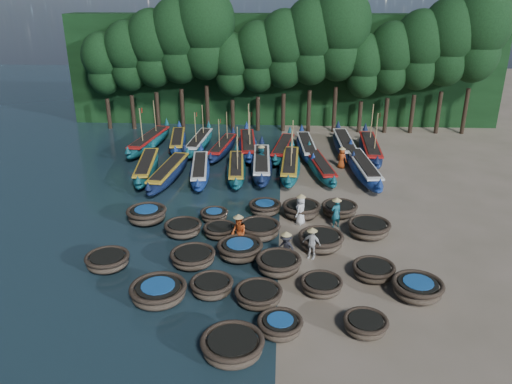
# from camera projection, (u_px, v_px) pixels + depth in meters

# --- Properties ---
(ground) EXTENTS (120.00, 120.00, 0.00)m
(ground) POSITION_uv_depth(u_px,v_px,m) (279.00, 228.00, 27.28)
(ground) COLOR gray
(ground) RESTS_ON ground
(foliage_wall) EXTENTS (40.00, 3.00, 10.00)m
(foliage_wall) POSITION_uv_depth(u_px,v_px,m) (283.00, 70.00, 47.08)
(foliage_wall) COLOR black
(foliage_wall) RESTS_ON ground
(coracle_2) EXTENTS (2.50, 2.50, 0.78)m
(coracle_2) POSITION_uv_depth(u_px,v_px,m) (232.00, 346.00, 17.63)
(coracle_2) COLOR brown
(coracle_2) RESTS_ON ground
(coracle_3) EXTENTS (1.95, 1.95, 0.70)m
(coracle_3) POSITION_uv_depth(u_px,v_px,m) (280.00, 326.00, 18.76)
(coracle_3) COLOR brown
(coracle_3) RESTS_ON ground
(coracle_4) EXTENTS (1.78, 1.78, 0.66)m
(coracle_4) POSITION_uv_depth(u_px,v_px,m) (366.00, 325.00, 18.86)
(coracle_4) COLOR brown
(coracle_4) RESTS_ON ground
(coracle_5) EXTENTS (2.62, 2.62, 0.79)m
(coracle_5) POSITION_uv_depth(u_px,v_px,m) (158.00, 292.00, 20.75)
(coracle_5) COLOR brown
(coracle_5) RESTS_ON ground
(coracle_6) EXTENTS (2.17, 2.17, 0.72)m
(coracle_6) POSITION_uv_depth(u_px,v_px,m) (212.00, 286.00, 21.21)
(coracle_6) COLOR brown
(coracle_6) RESTS_ON ground
(coracle_7) EXTENTS (2.34, 2.34, 0.68)m
(coracle_7) POSITION_uv_depth(u_px,v_px,m) (259.00, 295.00, 20.65)
(coracle_7) COLOR brown
(coracle_7) RESTS_ON ground
(coracle_8) EXTENTS (2.16, 2.16, 0.63)m
(coracle_8) POSITION_uv_depth(u_px,v_px,m) (321.00, 285.00, 21.39)
(coracle_8) COLOR brown
(coracle_8) RESTS_ON ground
(coracle_9) EXTENTS (2.22, 2.22, 0.79)m
(coracle_9) POSITION_uv_depth(u_px,v_px,m) (417.00, 288.00, 20.99)
(coracle_9) COLOR brown
(coracle_9) RESTS_ON ground
(coracle_10) EXTENTS (2.55, 2.55, 0.71)m
(coracle_10) POSITION_uv_depth(u_px,v_px,m) (108.00, 261.00, 23.23)
(coracle_10) COLOR brown
(coracle_10) RESTS_ON ground
(coracle_11) EXTENTS (2.50, 2.50, 0.71)m
(coracle_11) POSITION_uv_depth(u_px,v_px,m) (193.00, 257.00, 23.51)
(coracle_11) COLOR brown
(coracle_11) RESTS_ON ground
(coracle_12) EXTENTS (2.69, 2.69, 0.82)m
(coracle_12) POSITION_uv_depth(u_px,v_px,m) (240.00, 249.00, 24.08)
(coracle_12) COLOR brown
(coracle_12) RESTS_ON ground
(coracle_13) EXTENTS (2.13, 2.13, 0.81)m
(coracle_13) POSITION_uv_depth(u_px,v_px,m) (279.00, 264.00, 22.84)
(coracle_13) COLOR brown
(coracle_13) RESTS_ON ground
(coracle_14) EXTENTS (2.10, 2.10, 0.68)m
(coracle_14) POSITION_uv_depth(u_px,v_px,m) (374.00, 271.00, 22.45)
(coracle_14) COLOR brown
(coracle_14) RESTS_ON ground
(coracle_15) EXTENTS (2.43, 2.43, 0.73)m
(coracle_15) POSITION_uv_depth(u_px,v_px,m) (183.00, 228.00, 26.31)
(coracle_15) COLOR brown
(coracle_15) RESTS_ON ground
(coracle_16) EXTENTS (1.76, 1.76, 0.65)m
(coracle_16) POSITION_uv_depth(u_px,v_px,m) (220.00, 230.00, 26.17)
(coracle_16) COLOR brown
(coracle_16) RESTS_ON ground
(coracle_17) EXTENTS (2.23, 2.23, 0.83)m
(coracle_17) POSITION_uv_depth(u_px,v_px,m) (259.00, 230.00, 26.04)
(coracle_17) COLOR brown
(coracle_17) RESTS_ON ground
(coracle_18) EXTENTS (2.61, 2.61, 0.81)m
(coracle_18) POSITION_uv_depth(u_px,v_px,m) (321.00, 241.00, 24.94)
(coracle_18) COLOR brown
(coracle_18) RESTS_ON ground
(coracle_19) EXTENTS (2.44, 2.44, 0.82)m
(coracle_19) POSITION_uv_depth(u_px,v_px,m) (369.00, 228.00, 26.22)
(coracle_19) COLOR brown
(coracle_19) RESTS_ON ground
(coracle_20) EXTENTS (2.56, 2.56, 0.84)m
(coracle_20) POSITION_uv_depth(u_px,v_px,m) (147.00, 215.00, 27.74)
(coracle_20) COLOR brown
(coracle_20) RESTS_ON ground
(coracle_21) EXTENTS (1.85, 1.85, 0.64)m
(coracle_21) POSITION_uv_depth(u_px,v_px,m) (214.00, 215.00, 27.96)
(coracle_21) COLOR brown
(coracle_21) RESTS_ON ground
(coracle_22) EXTENTS (1.93, 1.93, 0.72)m
(coracle_22) POSITION_uv_depth(u_px,v_px,m) (265.00, 207.00, 28.80)
(coracle_22) COLOR brown
(coracle_22) RESTS_ON ground
(coracle_23) EXTENTS (2.61, 2.61, 0.84)m
(coracle_23) POSITION_uv_depth(u_px,v_px,m) (301.00, 210.00, 28.38)
(coracle_23) COLOR brown
(coracle_23) RESTS_ON ground
(coracle_24) EXTENTS (2.34, 2.34, 0.72)m
(coracle_24) POSITION_uv_depth(u_px,v_px,m) (339.00, 209.00, 28.62)
(coracle_24) COLOR brown
(coracle_24) RESTS_ON ground
(long_boat_1) EXTENTS (2.42, 8.12, 1.44)m
(long_boat_1) POSITION_uv_depth(u_px,v_px,m) (147.00, 167.00, 34.94)
(long_boat_1) COLOR #105E59
(long_boat_1) RESTS_ON ground
(long_boat_2) EXTENTS (2.24, 8.18, 1.45)m
(long_boat_2) POSITION_uv_depth(u_px,v_px,m) (169.00, 172.00, 33.91)
(long_boat_2) COLOR #10223D
(long_boat_2) RESTS_ON ground
(long_boat_3) EXTENTS (2.32, 7.75, 1.37)m
(long_boat_3) POSITION_uv_depth(u_px,v_px,m) (200.00, 170.00, 34.44)
(long_boat_3) COLOR navy
(long_boat_3) RESTS_ON ground
(long_boat_4) EXTENTS (1.93, 7.58, 3.23)m
(long_boat_4) POSITION_uv_depth(u_px,v_px,m) (236.00, 169.00, 34.69)
(long_boat_4) COLOR #105E59
(long_boat_4) RESTS_ON ground
(long_boat_5) EXTENTS (1.88, 8.68, 1.53)m
(long_boat_5) POSITION_uv_depth(u_px,v_px,m) (262.00, 164.00, 35.37)
(long_boat_5) COLOR #10223D
(long_boat_5) RESTS_ON ground
(long_boat_6) EXTENTS (1.79, 8.34, 3.55)m
(long_boat_6) POSITION_uv_depth(u_px,v_px,m) (290.00, 166.00, 35.15)
(long_boat_6) COLOR #105E59
(long_boat_6) RESTS_ON ground
(long_boat_7) EXTENTS (2.61, 7.66, 1.37)m
(long_boat_7) POSITION_uv_depth(u_px,v_px,m) (320.00, 167.00, 35.01)
(long_boat_7) COLOR #105E59
(long_boat_7) RESTS_ON ground
(long_boat_8) EXTENTS (2.34, 8.73, 1.54)m
(long_boat_8) POSITION_uv_depth(u_px,v_px,m) (363.00, 168.00, 34.52)
(long_boat_8) COLOR navy
(long_boat_8) RESTS_ON ground
(long_boat_9) EXTENTS (2.62, 8.64, 3.70)m
(long_boat_9) POSITION_uv_depth(u_px,v_px,m) (149.00, 141.00, 40.59)
(long_boat_9) COLOR #105E59
(long_boat_9) RESTS_ON ground
(long_boat_10) EXTENTS (2.49, 7.61, 1.35)m
(long_boat_10) POSITION_uv_depth(u_px,v_px,m) (178.00, 141.00, 40.93)
(long_boat_10) COLOR navy
(long_boat_10) RESTS_ON ground
(long_boat_11) EXTENTS (1.90, 7.93, 3.37)m
(long_boat_11) POSITION_uv_depth(u_px,v_px,m) (199.00, 142.00, 40.50)
(long_boat_11) COLOR #105E59
(long_boat_11) RESTS_ON ground
(long_boat_12) EXTENTS (2.26, 7.30, 3.13)m
(long_boat_12) POSITION_uv_depth(u_px,v_px,m) (223.00, 147.00, 39.34)
(long_boat_12) COLOR #10223D
(long_boat_12) RESTS_ON ground
(long_boat_13) EXTENTS (2.28, 8.50, 3.62)m
(long_boat_13) POSITION_uv_depth(u_px,v_px,m) (248.00, 145.00, 39.67)
(long_boat_13) COLOR navy
(long_boat_13) RESTS_ON ground
(long_boat_14) EXTENTS (2.48, 7.75, 1.38)m
(long_boat_14) POSITION_uv_depth(u_px,v_px,m) (283.00, 149.00, 39.00)
(long_boat_14) COLOR #105E59
(long_boat_14) RESTS_ON ground
(long_boat_15) EXTENTS (2.02, 8.11, 1.43)m
(long_boat_15) POSITION_uv_depth(u_px,v_px,m) (307.00, 147.00, 39.22)
(long_boat_15) COLOR navy
(long_boat_15) RESTS_ON ground
(long_boat_16) EXTENTS (1.82, 8.77, 1.54)m
(long_boat_16) POSITION_uv_depth(u_px,v_px,m) (345.00, 145.00, 39.66)
(long_boat_16) COLOR #10223D
(long_boat_16) RESTS_ON ground
(long_boat_17) EXTENTS (2.03, 9.03, 3.84)m
(long_boat_17) POSITION_uv_depth(u_px,v_px,m) (370.00, 149.00, 38.63)
(long_boat_17) COLOR #10223D
(long_boat_17) RESTS_ON ground
(fisherman_0) EXTENTS (0.85, 0.98, 1.90)m
(fisherman_0) POSITION_uv_depth(u_px,v_px,m) (301.00, 209.00, 27.40)
(fisherman_0) COLOR silver
(fisherman_0) RESTS_ON ground
(fisherman_1) EXTENTS (0.72, 0.63, 1.86)m
(fisherman_1) POSITION_uv_depth(u_px,v_px,m) (336.00, 212.00, 27.03)
(fisherman_1) COLOR #175562
(fisherman_1) RESTS_ON ground
(fisherman_2) EXTENTS (1.01, 1.09, 2.00)m
(fisherman_2) POSITION_uv_depth(u_px,v_px,m) (239.00, 232.00, 24.78)
(fisherman_2) COLOR #C24819
(fisherman_2) RESTS_ON ground
(fisherman_3) EXTENTS (1.16, 1.01, 1.75)m
(fisherman_3) POSITION_uv_depth(u_px,v_px,m) (286.00, 247.00, 23.55)
(fisherman_3) COLOR black
(fisherman_3) RESTS_ON ground
(fisherman_4) EXTENTS (0.98, 0.67, 1.74)m
(fisherman_4) POSITION_uv_depth(u_px,v_px,m) (312.00, 243.00, 23.95)
(fisherman_4) COLOR silver
(fisherman_4) RESTS_ON ground
(fisherman_5) EXTENTS (1.48, 1.44, 1.89)m
(fisherman_5) POSITION_uv_depth(u_px,v_px,m) (261.00, 157.00, 35.89)
(fisherman_5) COLOR #175562
(fisherman_5) RESTS_ON ground
(fisherman_6) EXTENTS (0.88, 0.83, 1.72)m
(fisherman_6) POSITION_uv_depth(u_px,v_px,m) (342.00, 157.00, 36.02)
(fisherman_6) COLOR #C24819
(fisherman_6) RESTS_ON ground
(tree_0) EXTENTS (3.68, 3.68, 8.68)m
(tree_0) POSITION_uv_depth(u_px,v_px,m) (103.00, 63.00, 44.29)
(tree_0) COLOR black
(tree_0) RESTS_ON ground
(tree_1) EXTENTS (4.09, 4.09, 9.65)m
(tree_1) POSITION_uv_depth(u_px,v_px,m) (128.00, 55.00, 43.92)
(tree_1) COLOR black
(tree_1) RESTS_ON ground
(tree_2) EXTENTS (4.51, 4.51, 10.63)m
(tree_2) POSITION_uv_depth(u_px,v_px,m) (153.00, 48.00, 43.54)
(tree_2) COLOR black
(tree_2) RESTS_ON ground
(tree_3) EXTENTS (4.92, 4.92, 11.60)m
(tree_3) POSITION_uv_depth(u_px,v_px,m) (179.00, 40.00, 43.17)
(tree_3) COLOR black
(tree_3) RESTS_ON ground
(tree_4) EXTENTS (5.34, 5.34, 12.58)m
(tree_4) POSITION_uv_depth(u_px,v_px,m) (205.00, 32.00, 42.80)
(tree_4) COLOR black
(tree_4) RESTS_ON ground
(tree_5) EXTENTS (3.68, 3.68, 8.68)m
(tree_5) POSITION_uv_depth(u_px,v_px,m) (232.00, 64.00, 43.71)
(tree_5) COLOR black
(tree_5) RESTS_ON ground
(tree_6) EXTENTS (4.09, 4.09, 9.65)m
(tree_6) POSITION_uv_depth(u_px,v_px,m) (258.00, 56.00, 43.33)
(tree_6) COLOR black
(tree_6) RESTS_ON ground
(tree_7) EXTENTS (4.51, 4.51, 10.63)m
(tree_7) POSITION_uv_depth(u_px,v_px,m) (285.00, 49.00, 42.96)
(tree_7) COLOR black
(tree_7) RESTS_ON ground
(tree_8) EXTENTS (4.92, 4.92, 11.60)m
(tree_8) POSITION_uv_depth(u_px,v_px,m) (312.00, 41.00, 42.59)
(tree_8) COLOR black
(tree_8) RESTS_ON ground
(tree_9) EXTENTS (5.34, 5.34, 12.58)m
(tree_9) POSITION_uv_depth(u_px,v_px,m) (339.00, 32.00, 42.22)
(tree_9) COLOR black
(tree_9) RESTS_ON ground
(tree_10) EXTENTS (3.68, 3.68, 8.68)m
(tree_10) POSITION_uv_depth(u_px,v_px,m) (364.00, 65.00, 43.13)
(tree_10) COLOR black
(tree_10) RESTS_ON ground
(tree_11) EXTENTS (4.09, 4.09, 9.65)m
(tree_11) POSITION_uv_depth(u_px,v_px,m) (392.00, 57.00, 42.75)
(tree_11) COLOR black
(tree_11) RESTS_ON ground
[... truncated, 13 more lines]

